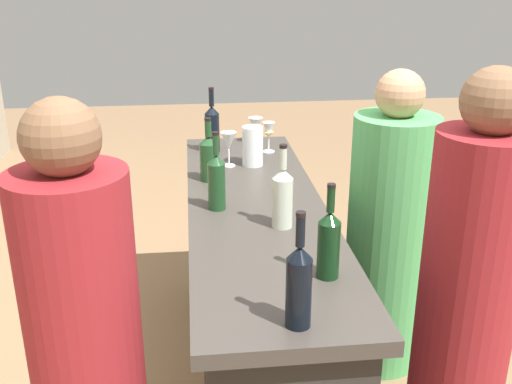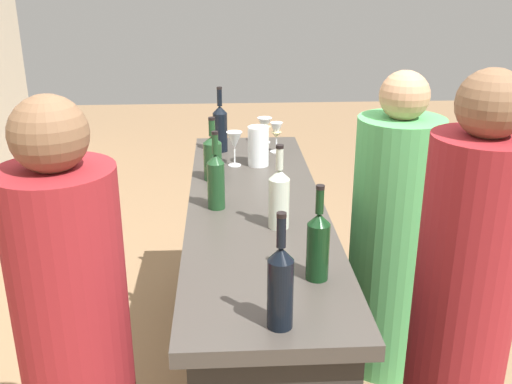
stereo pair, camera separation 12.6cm
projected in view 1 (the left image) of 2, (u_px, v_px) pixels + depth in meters
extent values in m
plane|color=#846647|center=(256.00, 383.00, 2.76)|extent=(12.00, 12.00, 0.00)
cube|color=#2A2723|center=(256.00, 304.00, 2.61)|extent=(1.91, 0.48, 0.85)
cube|color=#3D3833|center=(256.00, 209.00, 2.45)|extent=(1.99, 0.56, 0.05)
cylinder|color=black|center=(299.00, 293.00, 1.58)|extent=(0.07, 0.07, 0.20)
cone|color=black|center=(300.00, 253.00, 1.54)|extent=(0.07, 0.07, 0.04)
cylinder|color=black|center=(300.00, 231.00, 1.52)|extent=(0.02, 0.02, 0.08)
cylinder|color=black|center=(301.00, 214.00, 1.50)|extent=(0.03, 0.03, 0.01)
cylinder|color=black|center=(328.00, 250.00, 1.84)|extent=(0.07, 0.07, 0.18)
cone|color=black|center=(330.00, 217.00, 1.80)|extent=(0.07, 0.07, 0.04)
cylinder|color=black|center=(331.00, 200.00, 1.78)|extent=(0.02, 0.02, 0.08)
cylinder|color=black|center=(332.00, 186.00, 1.76)|extent=(0.03, 0.03, 0.01)
cylinder|color=#B7C6B2|center=(282.00, 203.00, 2.19)|extent=(0.08, 0.08, 0.19)
cone|color=#B7C6B2|center=(283.00, 174.00, 2.15)|extent=(0.08, 0.08, 0.04)
cylinder|color=#B7C6B2|center=(283.00, 158.00, 2.13)|extent=(0.03, 0.03, 0.08)
cylinder|color=black|center=(283.00, 146.00, 2.11)|extent=(0.03, 0.03, 0.01)
cylinder|color=#193D1E|center=(217.00, 186.00, 2.35)|extent=(0.07, 0.07, 0.19)
cone|color=#193D1E|center=(216.00, 159.00, 2.31)|extent=(0.07, 0.07, 0.04)
cylinder|color=#193D1E|center=(216.00, 145.00, 2.29)|extent=(0.02, 0.02, 0.08)
cylinder|color=black|center=(215.00, 133.00, 2.28)|extent=(0.03, 0.03, 0.01)
cylinder|color=#193D1E|center=(209.00, 162.00, 2.68)|extent=(0.08, 0.08, 0.17)
cone|color=#193D1E|center=(208.00, 140.00, 2.64)|extent=(0.08, 0.08, 0.03)
cylinder|color=#193D1E|center=(208.00, 129.00, 2.62)|extent=(0.03, 0.03, 0.07)
cylinder|color=black|center=(208.00, 119.00, 2.60)|extent=(0.03, 0.03, 0.01)
cylinder|color=black|center=(212.00, 133.00, 3.08)|extent=(0.08, 0.08, 0.20)
cone|color=black|center=(212.00, 110.00, 3.04)|extent=(0.08, 0.08, 0.04)
cylinder|color=black|center=(211.00, 98.00, 3.02)|extent=(0.03, 0.03, 0.08)
cylinder|color=black|center=(211.00, 89.00, 3.00)|extent=(0.03, 0.03, 0.01)
cylinder|color=white|center=(269.00, 151.00, 3.11)|extent=(0.06, 0.06, 0.00)
cylinder|color=white|center=(269.00, 144.00, 3.10)|extent=(0.01, 0.01, 0.08)
cone|color=white|center=(269.00, 130.00, 3.07)|extent=(0.06, 0.06, 0.08)
cone|color=beige|center=(269.00, 134.00, 3.08)|extent=(0.05, 0.05, 0.03)
cylinder|color=white|center=(255.00, 142.00, 3.28)|extent=(0.06, 0.06, 0.00)
cylinder|color=white|center=(255.00, 136.00, 3.27)|extent=(0.01, 0.01, 0.06)
cone|color=white|center=(255.00, 124.00, 3.24)|extent=(0.08, 0.08, 0.08)
cone|color=beige|center=(255.00, 129.00, 3.25)|extent=(0.07, 0.07, 0.03)
cylinder|color=white|center=(229.00, 166.00, 2.89)|extent=(0.06, 0.06, 0.00)
cylinder|color=white|center=(229.00, 157.00, 2.88)|extent=(0.01, 0.01, 0.08)
cone|color=white|center=(229.00, 141.00, 2.85)|extent=(0.08, 0.08, 0.09)
cylinder|color=silver|center=(253.00, 146.00, 2.87)|extent=(0.10, 0.10, 0.19)
cylinder|color=#4CA559|center=(387.00, 246.00, 2.74)|extent=(0.41, 0.41, 1.22)
sphere|color=tan|center=(400.00, 94.00, 2.49)|extent=(0.21, 0.21, 0.21)
cylinder|color=maroon|center=(464.00, 315.00, 2.09)|extent=(0.36, 0.36, 1.33)
sphere|color=brown|center=(496.00, 101.00, 1.82)|extent=(0.22, 0.22, 0.22)
cylinder|color=maroon|center=(89.00, 371.00, 1.83)|extent=(0.42, 0.42, 1.30)
sphere|color=brown|center=(61.00, 137.00, 1.56)|extent=(0.22, 0.22, 0.22)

